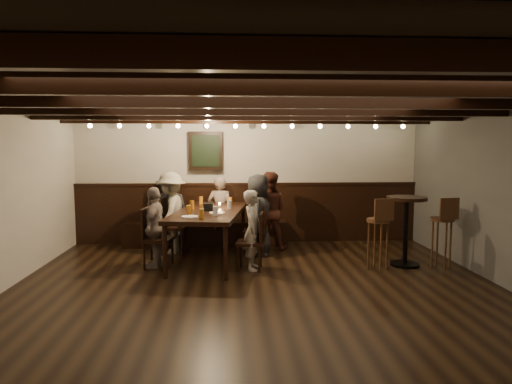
{
  "coord_description": "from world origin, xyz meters",
  "views": [
    {
      "loc": [
        -0.35,
        -5.18,
        1.88
      ],
      "look_at": [
        0.02,
        1.3,
        1.19
      ],
      "focal_mm": 32.0,
      "sensor_mm": 36.0,
      "label": 1
    }
  ],
  "objects": [
    {
      "name": "room",
      "position": [
        -0.29,
        2.21,
        1.07
      ],
      "size": [
        7.0,
        7.0,
        7.0
      ],
      "color": "black",
      "rests_on": "ground"
    },
    {
      "name": "dining_table",
      "position": [
        -0.69,
        2.06,
        0.75
      ],
      "size": [
        1.3,
        2.31,
        0.82
      ],
      "rotation": [
        0.0,
        0.0,
        -0.15
      ],
      "color": "black",
      "rests_on": "floor"
    },
    {
      "name": "chair_left_near",
      "position": [
        -1.34,
        2.61,
        0.29
      ],
      "size": [
        0.5,
        0.5,
        0.96
      ],
      "rotation": [
        0.0,
        0.0,
        -1.72
      ],
      "color": "black",
      "rests_on": "floor"
    },
    {
      "name": "chair_left_far",
      "position": [
        -1.47,
        1.72,
        0.28
      ],
      "size": [
        0.47,
        0.47,
        0.91
      ],
      "rotation": [
        0.0,
        0.0,
        -1.72
      ],
      "color": "black",
      "rests_on": "floor"
    },
    {
      "name": "chair_right_near",
      "position": [
        0.09,
        2.4,
        0.27
      ],
      "size": [
        0.45,
        0.45,
        0.87
      ],
      "rotation": [
        0.0,
        0.0,
        1.42
      ],
      "color": "black",
      "rests_on": "floor"
    },
    {
      "name": "chair_right_far",
      "position": [
        -0.05,
        1.51,
        0.26
      ],
      "size": [
        0.44,
        0.44,
        0.86
      ],
      "rotation": [
        0.0,
        0.0,
        1.42
      ],
      "color": "black",
      "rests_on": "floor"
    },
    {
      "name": "person_bench_left",
      "position": [
        -1.45,
        3.08,
        0.68
      ],
      "size": [
        0.72,
        0.53,
        1.37
      ],
      "primitive_type": "imported",
      "rotation": [
        0.0,
        0.0,
        2.99
      ],
      "color": "#252528",
      "rests_on": "floor"
    },
    {
      "name": "person_bench_centre",
      "position": [
        -0.53,
        3.1,
        0.65
      ],
      "size": [
        0.51,
        0.38,
        1.29
      ],
      "primitive_type": "imported",
      "rotation": [
        0.0,
        0.0,
        2.99
      ],
      "color": "gray",
      "rests_on": "floor"
    },
    {
      "name": "person_bench_right",
      "position": [
        0.33,
        2.82,
        0.7
      ],
      "size": [
        0.75,
        0.62,
        1.39
      ],
      "primitive_type": "imported",
      "rotation": [
        0.0,
        0.0,
        2.99
      ],
      "color": "#50271B",
      "rests_on": "floor"
    },
    {
      "name": "person_left_near",
      "position": [
        -1.36,
        2.62,
        0.7
      ],
      "size": [
        0.65,
        0.98,
        1.41
      ],
      "primitive_type": "imported",
      "rotation": [
        0.0,
        0.0,
        -1.72
      ],
      "color": "gray",
      "rests_on": "floor"
    },
    {
      "name": "person_left_far",
      "position": [
        -1.5,
        1.73,
        0.62
      ],
      "size": [
        0.4,
        0.76,
        1.24
      ],
      "primitive_type": "imported",
      "rotation": [
        0.0,
        0.0,
        -1.72
      ],
      "color": "gray",
      "rests_on": "floor"
    },
    {
      "name": "person_right_near",
      "position": [
        0.12,
        2.4,
        0.69
      ],
      "size": [
        0.53,
        0.73,
        1.38
      ],
      "primitive_type": "imported",
      "rotation": [
        0.0,
        0.0,
        1.42
      ],
      "color": "black",
      "rests_on": "floor"
    },
    {
      "name": "person_right_far",
      "position": [
        -0.01,
        1.51,
        0.6
      ],
      "size": [
        0.35,
        0.48,
        1.2
      ],
      "primitive_type": "imported",
      "rotation": [
        0.0,
        0.0,
        1.42
      ],
      "color": "gray",
      "rests_on": "floor"
    },
    {
      "name": "pint_a",
      "position": [
        -0.86,
        2.8,
        0.89
      ],
      "size": [
        0.07,
        0.07,
        0.14
      ],
      "primitive_type": "cylinder",
      "color": "#BF7219",
      "rests_on": "dining_table"
    },
    {
      "name": "pint_b",
      "position": [
        -0.35,
        2.67,
        0.89
      ],
      "size": [
        0.07,
        0.07,
        0.14
      ],
      "primitive_type": "cylinder",
      "color": "#BF7219",
      "rests_on": "dining_table"
    },
    {
      "name": "pint_c",
      "position": [
        -0.97,
        2.2,
        0.89
      ],
      "size": [
        0.07,
        0.07,
        0.14
      ],
      "primitive_type": "cylinder",
      "color": "#BF7219",
      "rests_on": "dining_table"
    },
    {
      "name": "pint_d",
      "position": [
        -0.36,
        2.22,
        0.89
      ],
      "size": [
        0.07,
        0.07,
        0.14
      ],
      "primitive_type": "cylinder",
      "color": "silver",
      "rests_on": "dining_table"
    },
    {
      "name": "pint_e",
      "position": [
        -0.97,
        1.65,
        0.89
      ],
      "size": [
        0.07,
        0.07,
        0.14
      ],
      "primitive_type": "cylinder",
      "color": "#BF7219",
      "rests_on": "dining_table"
    },
    {
      "name": "pint_f",
      "position": [
        -0.57,
        1.49,
        0.89
      ],
      "size": [
        0.07,
        0.07,
        0.14
      ],
      "primitive_type": "cylinder",
      "color": "silver",
      "rests_on": "dining_table"
    },
    {
      "name": "pint_g",
      "position": [
        -0.76,
        1.26,
        0.89
      ],
      "size": [
        0.07,
        0.07,
        0.14
      ],
      "primitive_type": "cylinder",
      "color": "#BF7219",
      "rests_on": "dining_table"
    },
    {
      "name": "plate_near",
      "position": [
        -0.94,
        1.39,
        0.83
      ],
      "size": [
        0.24,
        0.24,
        0.01
      ],
      "primitive_type": "cylinder",
      "color": "white",
      "rests_on": "dining_table"
    },
    {
      "name": "plate_far",
      "position": [
        -0.56,
        1.74,
        0.83
      ],
      "size": [
        0.24,
        0.24,
        0.01
      ],
      "primitive_type": "cylinder",
      "color": "white",
      "rests_on": "dining_table"
    },
    {
      "name": "condiment_caddy",
      "position": [
        -0.7,
        2.01,
        0.88
      ],
      "size": [
        0.15,
        0.1,
        0.12
      ],
      "primitive_type": "cube",
      "color": "black",
      "rests_on": "dining_table"
    },
    {
      "name": "candle",
      "position": [
        -0.53,
        2.34,
        0.85
      ],
      "size": [
        0.05,
        0.05,
        0.05
      ],
      "primitive_type": "cylinder",
      "color": "beige",
      "rests_on": "dining_table"
    },
    {
      "name": "high_top_table",
      "position": [
        2.35,
        1.59,
        0.71
      ],
      "size": [
        0.61,
        0.61,
        1.08
      ],
      "color": "black",
      "rests_on": "floor"
    },
    {
      "name": "bar_stool_left",
      "position": [
        1.85,
        1.38,
        0.41
      ],
      "size": [
        0.35,
        0.37,
        1.09
      ],
      "rotation": [
        0.0,
        0.0,
        0.17
      ],
      "color": "#3E2313",
      "rests_on": "floor"
    },
    {
      "name": "bar_stool_right",
      "position": [
        2.85,
        1.43,
        0.41
      ],
      "size": [
        0.35,
        0.37,
        1.09
      ],
      "rotation": [
        0.0,
        0.0,
        0.14
      ],
      "color": "#3E2313",
      "rests_on": "floor"
    }
  ]
}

